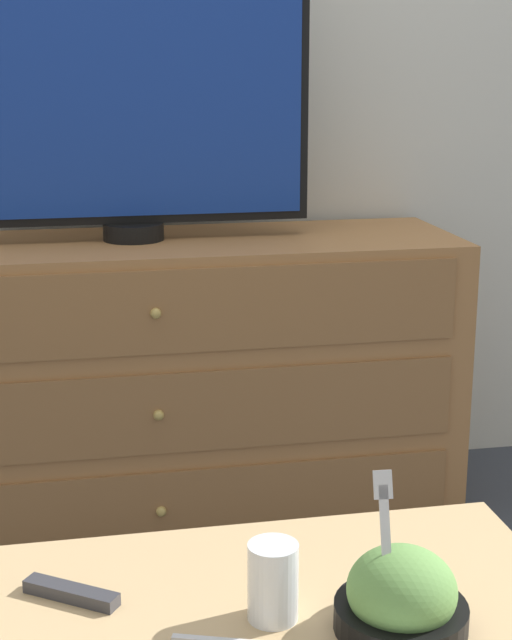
% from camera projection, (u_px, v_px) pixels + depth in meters
% --- Properties ---
extents(ground_plane, '(12.00, 12.00, 0.00)m').
position_uv_depth(ground_plane, '(164.00, 474.00, 2.70)').
color(ground_plane, '#383D47').
extents(dresser, '(1.48, 0.45, 0.70)m').
position_uv_depth(dresser, '(150.00, 384.00, 2.37)').
color(dresser, '#9E6B3D').
rests_on(dresser, ground_plane).
extents(tv, '(0.83, 0.14, 0.61)m').
position_uv_depth(tv, '(129.00, 102.00, 2.22)').
color(tv, black).
rests_on(tv, dresser).
extents(takeout_bowl, '(0.17, 0.17, 0.20)m').
position_uv_depth(takeout_bowl, '(401.00, 599.00, 1.23)').
color(takeout_bowl, black).
rests_on(takeout_bowl, coffee_table).
extents(drink_cup, '(0.07, 0.07, 0.10)m').
position_uv_depth(drink_cup, '(273.00, 586.00, 1.26)').
color(drink_cup, white).
rests_on(drink_cup, coffee_table).
extents(remote_control, '(0.13, 0.10, 0.02)m').
position_uv_depth(remote_control, '(71.00, 593.00, 1.31)').
color(remote_control, '#38383D').
rests_on(remote_control, coffee_table).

